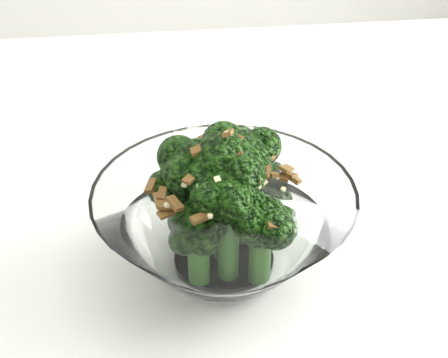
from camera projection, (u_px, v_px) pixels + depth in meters
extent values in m
cube|color=white|center=(179.00, 203.00, 0.61)|extent=(1.21, 0.81, 0.04)
cylinder|color=white|center=(224.00, 262.00, 0.50)|extent=(0.08, 0.08, 0.01)
cylinder|color=#235315|center=(260.00, 257.00, 0.46)|extent=(0.02, 0.02, 0.05)
sphere|color=#1D4A0D|center=(261.00, 222.00, 0.44)|extent=(0.04, 0.04, 0.04)
cylinder|color=#235315|center=(199.00, 217.00, 0.49)|extent=(0.02, 0.02, 0.07)
sphere|color=#1D4A0D|center=(198.00, 168.00, 0.46)|extent=(0.05, 0.05, 0.05)
cylinder|color=#235315|center=(182.00, 224.00, 0.49)|extent=(0.02, 0.02, 0.05)
sphere|color=#1D4A0D|center=(180.00, 187.00, 0.47)|extent=(0.04, 0.04, 0.04)
cylinder|color=#235315|center=(223.00, 205.00, 0.52)|extent=(0.02, 0.02, 0.04)
sphere|color=#1D4A0D|center=(223.00, 176.00, 0.51)|extent=(0.04, 0.04, 0.04)
cylinder|color=#235315|center=(238.00, 205.00, 0.50)|extent=(0.02, 0.02, 0.07)
sphere|color=#1D4A0D|center=(239.00, 156.00, 0.47)|extent=(0.04, 0.04, 0.04)
cylinder|color=#235315|center=(228.00, 242.00, 0.46)|extent=(0.02, 0.02, 0.07)
sphere|color=#1D4A0D|center=(228.00, 196.00, 0.44)|extent=(0.04, 0.04, 0.04)
cylinder|color=#235315|center=(268.00, 212.00, 0.52)|extent=(0.02, 0.02, 0.04)
sphere|color=#1D4A0D|center=(270.00, 184.00, 0.50)|extent=(0.04, 0.04, 0.04)
cylinder|color=#235315|center=(224.00, 217.00, 0.48)|extent=(0.02, 0.02, 0.08)
sphere|color=#1D4A0D|center=(224.00, 162.00, 0.45)|extent=(0.05, 0.05, 0.05)
cylinder|color=#235315|center=(199.00, 259.00, 0.46)|extent=(0.02, 0.02, 0.05)
sphere|color=#1D4A0D|center=(198.00, 225.00, 0.44)|extent=(0.04, 0.04, 0.04)
cube|color=olive|center=(162.00, 193.00, 0.44)|extent=(0.01, 0.01, 0.01)
cube|color=olive|center=(151.00, 186.00, 0.45)|extent=(0.01, 0.01, 0.01)
cube|color=olive|center=(288.00, 175.00, 0.46)|extent=(0.01, 0.02, 0.01)
cube|color=olive|center=(260.00, 147.00, 0.46)|extent=(0.01, 0.02, 0.01)
cube|color=olive|center=(273.00, 222.00, 0.42)|extent=(0.01, 0.01, 0.01)
cube|color=olive|center=(166.00, 213.00, 0.43)|extent=(0.01, 0.01, 0.00)
cube|color=olive|center=(191.00, 146.00, 0.49)|extent=(0.01, 0.01, 0.01)
cube|color=olive|center=(200.00, 149.00, 0.44)|extent=(0.01, 0.01, 0.01)
cube|color=olive|center=(265.00, 172.00, 0.44)|extent=(0.01, 0.01, 0.01)
cube|color=olive|center=(286.00, 168.00, 0.46)|extent=(0.01, 0.01, 0.01)
cube|color=olive|center=(229.00, 138.00, 0.46)|extent=(0.01, 0.01, 0.01)
cube|color=olive|center=(237.00, 142.00, 0.44)|extent=(0.01, 0.01, 0.01)
cube|color=olive|center=(168.00, 162.00, 0.47)|extent=(0.01, 0.01, 0.01)
cube|color=olive|center=(190.00, 178.00, 0.43)|extent=(0.01, 0.01, 0.00)
cube|color=olive|center=(245.00, 153.00, 0.44)|extent=(0.01, 0.01, 0.00)
cube|color=olive|center=(250.00, 141.00, 0.47)|extent=(0.01, 0.02, 0.01)
cube|color=olive|center=(243.00, 159.00, 0.43)|extent=(0.01, 0.01, 0.01)
cube|color=olive|center=(236.00, 197.00, 0.42)|extent=(0.01, 0.02, 0.01)
cube|color=olive|center=(212.00, 141.00, 0.47)|extent=(0.02, 0.01, 0.00)
cube|color=olive|center=(171.00, 152.00, 0.48)|extent=(0.01, 0.01, 0.00)
cube|color=olive|center=(274.00, 175.00, 0.44)|extent=(0.01, 0.01, 0.01)
cube|color=olive|center=(236.00, 147.00, 0.50)|extent=(0.01, 0.01, 0.01)
cube|color=olive|center=(233.00, 143.00, 0.47)|extent=(0.01, 0.01, 0.01)
cube|color=olive|center=(234.00, 155.00, 0.43)|extent=(0.01, 0.01, 0.01)
cube|color=olive|center=(271.00, 154.00, 0.46)|extent=(0.01, 0.01, 0.01)
cube|color=olive|center=(294.00, 179.00, 0.45)|extent=(0.01, 0.01, 0.01)
cube|color=olive|center=(259.00, 149.00, 0.47)|extent=(0.01, 0.01, 0.01)
cube|color=olive|center=(242.00, 144.00, 0.47)|extent=(0.01, 0.01, 0.01)
cube|color=olive|center=(207.00, 138.00, 0.47)|extent=(0.01, 0.01, 0.00)
cube|color=olive|center=(167.00, 205.00, 0.43)|extent=(0.01, 0.01, 0.00)
cube|color=olive|center=(198.00, 144.00, 0.46)|extent=(0.01, 0.01, 0.01)
cube|color=olive|center=(267.00, 152.00, 0.46)|extent=(0.01, 0.01, 0.01)
cube|color=olive|center=(175.00, 203.00, 0.43)|extent=(0.01, 0.02, 0.01)
cube|color=olive|center=(178.00, 152.00, 0.47)|extent=(0.01, 0.01, 0.00)
cube|color=olive|center=(160.00, 200.00, 0.44)|extent=(0.01, 0.02, 0.01)
cube|color=olive|center=(285.00, 176.00, 0.46)|extent=(0.01, 0.02, 0.00)
cube|color=olive|center=(202.00, 142.00, 0.50)|extent=(0.01, 0.01, 0.01)
cube|color=olive|center=(216.00, 140.00, 0.50)|extent=(0.01, 0.01, 0.01)
cube|color=olive|center=(247.00, 178.00, 0.43)|extent=(0.01, 0.01, 0.01)
cube|color=olive|center=(245.00, 153.00, 0.44)|extent=(0.01, 0.01, 0.01)
cube|color=olive|center=(181.00, 152.00, 0.49)|extent=(0.02, 0.01, 0.01)
cube|color=olive|center=(258.00, 178.00, 0.43)|extent=(0.01, 0.02, 0.01)
cube|color=olive|center=(228.00, 133.00, 0.44)|extent=(0.01, 0.02, 0.01)
cube|color=olive|center=(201.00, 218.00, 0.42)|extent=(0.02, 0.01, 0.00)
cube|color=olive|center=(206.00, 141.00, 0.48)|extent=(0.01, 0.01, 0.00)
cube|color=beige|center=(227.00, 134.00, 0.43)|extent=(0.00, 0.01, 0.00)
cube|color=beige|center=(217.00, 179.00, 0.42)|extent=(0.00, 0.01, 0.00)
cube|color=beige|center=(167.00, 205.00, 0.43)|extent=(0.01, 0.00, 0.00)
cube|color=beige|center=(228.00, 191.00, 0.42)|extent=(0.01, 0.01, 0.00)
cube|color=beige|center=(265.00, 147.00, 0.47)|extent=(0.00, 0.00, 0.00)
cube|color=beige|center=(239.00, 150.00, 0.44)|extent=(0.00, 0.00, 0.00)
cube|color=beige|center=(226.00, 135.00, 0.46)|extent=(0.00, 0.00, 0.00)
cube|color=beige|center=(199.00, 188.00, 0.42)|extent=(0.00, 0.00, 0.00)
cube|color=beige|center=(235.00, 200.00, 0.42)|extent=(0.00, 0.00, 0.00)
cube|color=beige|center=(283.00, 189.00, 0.44)|extent=(0.00, 0.00, 0.00)
cube|color=beige|center=(258.00, 186.00, 0.43)|extent=(0.01, 0.01, 0.00)
cube|color=beige|center=(264.00, 156.00, 0.45)|extent=(0.01, 0.00, 0.00)
cube|color=beige|center=(212.00, 140.00, 0.46)|extent=(0.00, 0.00, 0.00)
cube|color=beige|center=(210.00, 216.00, 0.42)|extent=(0.00, 0.00, 0.00)
cube|color=beige|center=(259.00, 152.00, 0.45)|extent=(0.01, 0.01, 0.00)
cube|color=beige|center=(244.00, 143.00, 0.50)|extent=(0.01, 0.01, 0.00)
cube|color=beige|center=(286.00, 167.00, 0.47)|extent=(0.01, 0.01, 0.00)
cube|color=beige|center=(166.00, 170.00, 0.45)|extent=(0.00, 0.00, 0.00)
cube|color=beige|center=(265.00, 149.00, 0.47)|extent=(0.00, 0.00, 0.00)
cube|color=beige|center=(264.00, 182.00, 0.43)|extent=(0.01, 0.01, 0.00)
cube|color=beige|center=(185.00, 184.00, 0.43)|extent=(0.01, 0.01, 0.00)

